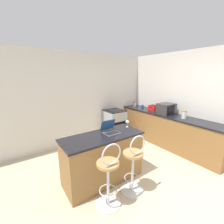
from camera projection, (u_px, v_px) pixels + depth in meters
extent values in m
plane|color=#BCAD8E|center=(155.00, 189.00, 2.66)|extent=(20.00, 20.00, 0.00)
cube|color=silver|center=(87.00, 99.00, 4.42)|extent=(12.00, 0.06, 2.60)
cube|color=silver|center=(216.00, 105.00, 3.46)|extent=(0.06, 12.00, 2.60)
cube|color=olive|center=(103.00, 159.00, 2.83)|extent=(1.47, 0.60, 0.88)
cube|color=black|center=(103.00, 136.00, 2.72)|extent=(1.50, 0.63, 0.03)
cube|color=olive|center=(166.00, 130.00, 4.31)|extent=(0.57, 3.07, 0.88)
cube|color=black|center=(167.00, 115.00, 4.20)|extent=(0.60, 3.10, 0.03)
cylinder|color=silver|center=(108.00, 203.00, 2.36)|extent=(0.40, 0.40, 0.02)
cylinder|color=silver|center=(108.00, 184.00, 2.27)|extent=(0.04, 0.04, 0.70)
torus|color=silver|center=(108.00, 190.00, 2.30)|extent=(0.28, 0.28, 0.02)
cylinder|color=#B7844C|center=(108.00, 164.00, 2.19)|extent=(0.34, 0.34, 0.04)
torus|color=silver|center=(111.00, 154.00, 2.07)|extent=(0.32, 0.02, 0.32)
cylinder|color=silver|center=(132.00, 190.00, 2.64)|extent=(0.40, 0.40, 0.02)
cylinder|color=silver|center=(132.00, 172.00, 2.55)|extent=(0.04, 0.04, 0.70)
torus|color=silver|center=(132.00, 178.00, 2.58)|extent=(0.28, 0.28, 0.02)
cylinder|color=#B7844C|center=(133.00, 154.00, 2.47)|extent=(0.34, 0.34, 0.04)
torus|color=silver|center=(138.00, 145.00, 2.35)|extent=(0.32, 0.02, 0.32)
cube|color=#47474C|center=(112.00, 133.00, 2.81)|extent=(0.30, 0.25, 0.01)
cube|color=black|center=(112.00, 133.00, 2.80)|extent=(0.26, 0.14, 0.00)
cube|color=#47474C|center=(108.00, 125.00, 2.89)|extent=(0.30, 0.10, 0.22)
cube|color=#19478C|center=(108.00, 125.00, 2.89)|extent=(0.27, 0.08, 0.18)
cube|color=#2D2D30|center=(166.00, 109.00, 4.17)|extent=(0.46, 0.36, 0.30)
cube|color=black|center=(171.00, 110.00, 4.00)|extent=(0.32, 0.01, 0.24)
cube|color=#4C4C51|center=(175.00, 109.00, 4.11)|extent=(0.09, 0.01, 0.24)
cube|color=red|center=(153.00, 108.00, 4.60)|extent=(0.21, 0.25, 0.17)
cube|color=black|center=(153.00, 105.00, 4.56)|extent=(0.05, 0.18, 0.00)
cube|color=black|center=(155.00, 105.00, 4.61)|extent=(0.05, 0.18, 0.00)
cube|color=black|center=(151.00, 107.00, 4.53)|extent=(0.02, 0.02, 0.02)
cube|color=#9EA3A8|center=(115.00, 124.00, 4.77)|extent=(0.58, 0.57, 0.89)
cube|color=black|center=(120.00, 128.00, 4.55)|extent=(0.49, 0.01, 0.40)
cube|color=black|center=(115.00, 111.00, 4.66)|extent=(0.58, 0.57, 0.02)
cylinder|color=black|center=(113.00, 111.00, 4.50)|extent=(0.11, 0.11, 0.01)
cylinder|color=black|center=(120.00, 110.00, 4.64)|extent=(0.11, 0.11, 0.01)
cylinder|color=black|center=(109.00, 110.00, 4.68)|extent=(0.11, 0.11, 0.01)
cylinder|color=black|center=(116.00, 109.00, 4.82)|extent=(0.11, 0.11, 0.01)
cylinder|color=#2D51AD|center=(142.00, 106.00, 5.05)|extent=(0.09, 0.09, 0.09)
torus|color=#2D51AD|center=(143.00, 106.00, 5.08)|extent=(0.01, 0.06, 0.06)
cylinder|color=silver|center=(127.00, 127.00, 3.15)|extent=(0.06, 0.06, 0.00)
cylinder|color=silver|center=(127.00, 125.00, 3.14)|extent=(0.01, 0.01, 0.08)
sphere|color=silver|center=(127.00, 122.00, 3.13)|extent=(0.07, 0.07, 0.07)
cylinder|color=brown|center=(134.00, 105.00, 5.00)|extent=(0.05, 0.05, 0.19)
sphere|color=brown|center=(134.00, 102.00, 4.97)|extent=(0.04, 0.04, 0.04)
cylinder|color=white|center=(135.00, 105.00, 5.22)|extent=(0.08, 0.08, 0.10)
torus|color=white|center=(136.00, 105.00, 5.25)|extent=(0.01, 0.06, 0.06)
cylinder|color=silver|center=(184.00, 115.00, 3.75)|extent=(0.12, 0.12, 0.18)
cylinder|color=olive|center=(185.00, 111.00, 3.72)|extent=(0.12, 0.12, 0.02)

